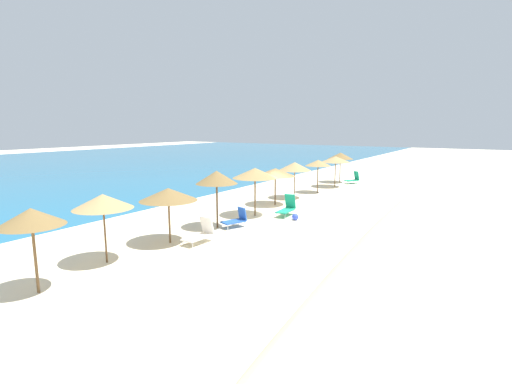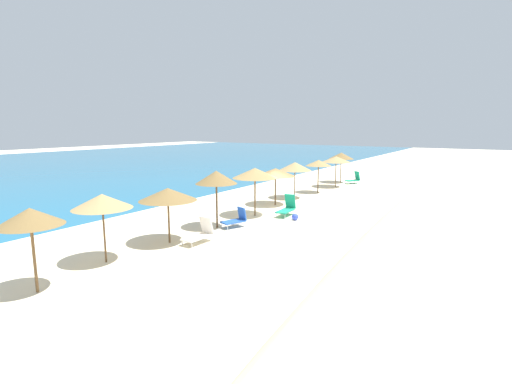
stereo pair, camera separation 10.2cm
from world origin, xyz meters
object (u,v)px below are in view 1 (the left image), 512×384
beach_umbrella_0 (31,217)px  beach_umbrella_1 (103,202)px  lounge_chair_2 (287,208)px  beach_umbrella_5 (275,172)px  beach_umbrella_8 (336,159)px  beach_umbrella_9 (341,156)px  lounge_chair_0 (236,219)px  beach_umbrella_6 (295,166)px  beach_umbrella_7 (318,163)px  beach_umbrella_2 (168,194)px  lounge_chair_1 (201,233)px  beach_umbrella_3 (217,177)px  lounge_chair_3 (353,179)px  beach_umbrella_4 (255,173)px  beach_ball (295,217)px

beach_umbrella_0 → beach_umbrella_1: 2.95m
beach_umbrella_1 → lounge_chair_2: bearing=-11.3°
beach_umbrella_5 → beach_umbrella_8: size_ratio=1.00×
beach_umbrella_9 → lounge_chair_0: bearing=-176.4°
beach_umbrella_9 → lounge_chair_0: size_ratio=1.97×
beach_umbrella_6 → beach_umbrella_7: bearing=-8.8°
beach_umbrella_2 → beach_umbrella_7: 15.86m
beach_umbrella_8 → lounge_chair_1: (-18.60, -0.78, -1.96)m
beach_umbrella_3 → beach_umbrella_8: size_ratio=1.12×
beach_umbrella_2 → lounge_chair_3: 22.26m
beach_umbrella_3 → lounge_chair_3: size_ratio=2.11×
beach_umbrella_3 → lounge_chair_0: bearing=-49.3°
beach_umbrella_1 → beach_umbrella_9: 25.37m
beach_umbrella_2 → beach_umbrella_9: bearing=0.6°
beach_umbrella_5 → lounge_chair_2: size_ratio=1.63×
lounge_chair_1 → beach_umbrella_4: bearing=-79.9°
lounge_chair_3 → beach_ball: size_ratio=3.75×
beach_umbrella_2 → beach_umbrella_9: beach_umbrella_9 is taller
beach_umbrella_7 → lounge_chair_0: size_ratio=1.84×
beach_umbrella_2 → lounge_chair_3: (22.17, -1.06, -1.77)m
beach_umbrella_5 → beach_umbrella_7: 5.95m
beach_umbrella_6 → beach_ball: 7.03m
beach_umbrella_4 → beach_ball: 3.42m
beach_umbrella_6 → beach_umbrella_7: beach_umbrella_6 is taller
beach_umbrella_6 → lounge_chair_3: beach_umbrella_6 is taller
beach_umbrella_0 → beach_ball: beach_umbrella_0 is taller
beach_umbrella_6 → beach_umbrella_3: bearing=-177.6°
beach_umbrella_1 → beach_umbrella_8: beach_umbrella_1 is taller
beach_umbrella_1 → lounge_chair_3: 25.42m
beach_umbrella_6 → lounge_chair_0: size_ratio=1.87×
beach_umbrella_5 → beach_umbrella_7: (5.93, -0.47, 0.16)m
beach_umbrella_1 → beach_ball: size_ratio=7.15×
beach_umbrella_2 → beach_umbrella_8: 19.38m
beach_umbrella_0 → beach_ball: size_ratio=7.28×
beach_umbrella_6 → beach_umbrella_8: bearing=-5.0°
beach_umbrella_9 → beach_umbrella_5: bearing=-179.8°
lounge_chair_1 → beach_umbrella_2: bearing=36.6°
beach_umbrella_2 → beach_umbrella_0: bearing=-177.3°
beach_umbrella_3 → lounge_chair_3: (18.96, -0.88, -2.18)m
beach_umbrella_7 → lounge_chair_2: bearing=-168.7°
beach_umbrella_2 → lounge_chair_1: bearing=-55.8°
beach_umbrella_5 → lounge_chair_1: bearing=-171.7°
beach_umbrella_0 → beach_umbrella_3: size_ratio=0.92×
beach_umbrella_7 → lounge_chair_1: size_ratio=1.69×
beach_umbrella_5 → lounge_chair_0: size_ratio=1.87×
beach_umbrella_9 → lounge_chair_2: (-14.60, -2.16, -2.01)m
beach_umbrella_4 → beach_umbrella_9: 15.67m
lounge_chair_0 → beach_ball: lounge_chair_0 is taller
beach_umbrella_1 → lounge_chair_2: (10.76, -2.14, -1.92)m
beach_umbrella_8 → beach_umbrella_3: bearing=179.4°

